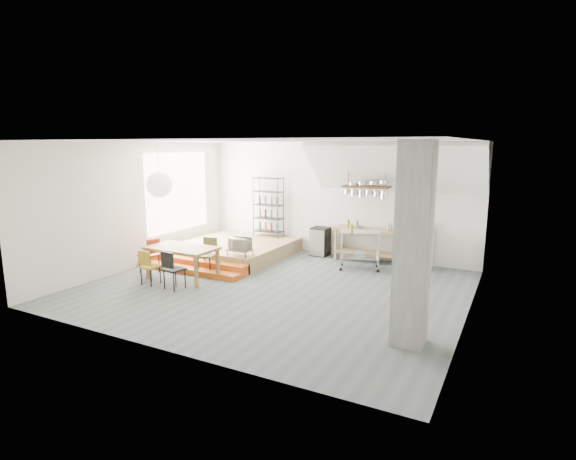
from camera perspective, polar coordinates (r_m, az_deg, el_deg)
The scene contains 26 objects.
floor at distance 10.07m, azimuth -1.76°, elevation -7.30°, with size 8.00×8.00×0.00m, color #576164.
wall_back at distance 12.83m, azimuth 5.93°, elevation 3.90°, with size 8.00×0.04×3.20m, color silver.
wall_left at distance 12.15m, azimuth -18.48°, elevation 3.02°, with size 0.04×7.00×3.20m, color silver.
wall_right at distance 8.50m, azimuth 22.38°, elevation -0.36°, with size 0.04×7.00×3.20m, color silver.
ceiling at distance 9.57m, azimuth -1.87°, elevation 11.24°, with size 8.00×7.00×0.02m, color white.
slope_ceiling at distance 11.62m, azimuth 13.24°, elevation 7.67°, with size 4.40×1.80×0.15m, color white.
window_pane at distance 13.19m, azimuth -13.78°, elevation 4.71°, with size 0.02×2.50×2.20m, color white.
platform at distance 12.93m, azimuth -7.07°, elevation -2.37°, with size 3.00×3.00×0.40m, color #A07E50.
step_lower at distance 11.47m, azimuth -12.61°, elevation -4.94°, with size 3.00×0.35×0.13m, color #CE5918.
step_upper at distance 11.71m, azimuth -11.52°, elevation -4.23°, with size 3.00×0.35×0.27m, color #CE5918.
concrete_column at distance 7.14m, azimuth 15.60°, elevation -1.93°, with size 0.50×0.50×3.20m, color slate.
kitchen_counter at distance 12.29m, azimuth 9.99°, elevation -1.11°, with size 1.80×0.60×0.91m.
stove at distance 11.99m, azimuth 16.36°, elevation -2.40°, with size 0.60×0.60×1.18m.
pot_rack at distance 11.87m, azimuth 10.00°, elevation 5.07°, with size 1.20×0.50×1.43m.
wire_shelving at distance 13.46m, azimuth -2.51°, elevation 3.10°, with size 0.88×0.38×1.80m.
microwave_shelf at distance 11.25m, azimuth -6.12°, elevation -2.53°, with size 0.60×0.40×0.16m.
paper_lantern at distance 10.97m, azimuth -16.01°, elevation 5.54°, with size 0.60×0.60×0.60m, color white.
dining_table at distance 10.80m, azimuth -13.32°, elevation -2.53°, with size 1.65×0.94×0.78m.
chair_mustard at distance 10.59m, azimuth -17.35°, elevation -4.18°, with size 0.38×0.38×0.80m.
chair_black at distance 10.09m, azimuth -14.58°, elevation -4.54°, with size 0.45×0.45×0.87m.
chair_olive at distance 11.26m, azimuth -10.07°, elevation -2.76°, with size 0.45×0.45×0.87m.
chair_red at distance 11.51m, azimuth -17.03°, elevation -2.75°, with size 0.44×0.44×0.88m.
rolling_cart at distance 11.48m, azimuth 9.12°, elevation -1.87°, with size 1.11×0.84×0.98m.
mini_fridge at distance 12.86m, azimuth 4.11°, elevation -1.46°, with size 0.48×0.48×0.81m, color black.
microwave at distance 11.21m, azimuth -6.13°, elevation -1.73°, with size 0.51×0.35×0.28m, color beige.
bowl at distance 12.24m, azimuth 9.14°, elevation 0.36°, with size 0.24×0.24×0.06m, color silver.
Camera 1 is at (4.72, -8.33, 3.12)m, focal length 28.00 mm.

